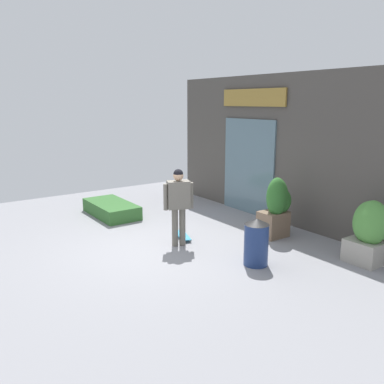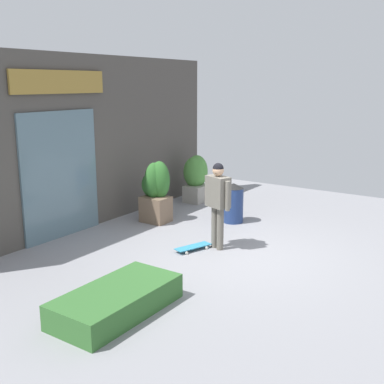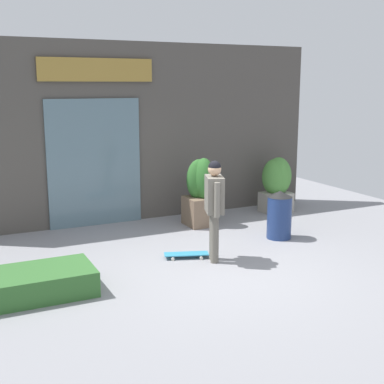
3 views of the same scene
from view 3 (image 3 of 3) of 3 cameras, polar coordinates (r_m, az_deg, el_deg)
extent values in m
plane|color=gray|center=(8.18, 2.90, -8.29)|extent=(12.00, 12.00, 0.00)
cube|color=#4C4742|center=(10.88, -5.73, 6.52)|extent=(7.87, 0.25, 3.64)
cube|color=slate|center=(10.50, -10.63, 3.14)|extent=(1.88, 0.06, 2.53)
cube|color=olive|center=(10.40, -10.42, 13.05)|extent=(2.25, 0.05, 0.44)
cylinder|color=#666056|center=(8.28, 2.50, -5.07)|extent=(0.13, 0.13, 0.81)
cylinder|color=#666056|center=(8.43, 2.35, -4.76)|extent=(0.13, 0.13, 0.81)
cube|color=#6B665B|center=(8.18, 2.47, -0.25)|extent=(0.40, 0.52, 0.58)
cylinder|color=#6B665B|center=(7.93, 2.74, -0.89)|extent=(0.09, 0.09, 0.55)
cylinder|color=#6B665B|center=(8.45, 2.20, -0.08)|extent=(0.09, 0.09, 0.55)
sphere|color=tan|center=(8.11, 2.49, 2.50)|extent=(0.21, 0.21, 0.21)
sphere|color=black|center=(8.10, 2.49, 2.75)|extent=(0.20, 0.20, 0.20)
cube|color=teal|center=(8.59, -0.62, -6.80)|extent=(0.76, 0.44, 0.02)
cylinder|color=silver|center=(8.47, -2.12, -7.37)|extent=(0.06, 0.05, 0.05)
cylinder|color=silver|center=(8.70, -2.24, -6.86)|extent=(0.06, 0.05, 0.05)
cylinder|color=silver|center=(8.52, 1.02, -7.26)|extent=(0.06, 0.05, 0.05)
cylinder|color=silver|center=(8.74, 0.82, -6.75)|extent=(0.06, 0.05, 0.05)
cube|color=brown|center=(10.47, 0.70, -2.13)|extent=(0.49, 0.60, 0.58)
ellipsoid|color=#2D6628|center=(10.52, 0.66, 0.87)|extent=(0.40, 0.51, 0.57)
ellipsoid|color=#2D6628|center=(10.35, 1.31, 1.39)|extent=(0.42, 0.48, 0.86)
ellipsoid|color=#2D6628|center=(10.41, 0.74, 1.38)|extent=(0.51, 0.39, 0.82)
cube|color=gray|center=(11.73, 9.18, -1.11)|extent=(0.65, 0.49, 0.44)
ellipsoid|color=#4C8C3D|center=(11.68, 9.05, 1.65)|extent=(0.55, 0.59, 0.81)
ellipsoid|color=#4C8C3D|center=(11.70, 9.45, 1.73)|extent=(0.59, 0.56, 0.84)
cylinder|color=navy|center=(9.71, 9.55, -2.79)|extent=(0.45, 0.45, 0.78)
cone|color=black|center=(9.61, 9.64, -0.21)|extent=(0.46, 0.46, 0.11)
cube|color=#33662D|center=(7.39, -17.86, -9.65)|extent=(1.82, 0.90, 0.35)
camera|label=1|loc=(10.83, 51.01, 8.36)|focal=37.60mm
camera|label=2|loc=(4.44, -78.68, 5.67)|focal=44.16mm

